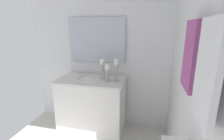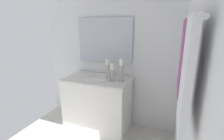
% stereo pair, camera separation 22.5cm
% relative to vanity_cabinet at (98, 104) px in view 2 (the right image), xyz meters
% --- Properties ---
extents(wall_back, '(2.45, 0.04, 2.45)m').
position_rel_vanity_cabinet_xyz_m(wall_back, '(0.90, 1.16, 0.80)').
color(wall_back, white).
rests_on(wall_back, ground).
extents(wall_left, '(0.04, 2.25, 2.45)m').
position_rel_vanity_cabinet_xyz_m(wall_left, '(-0.33, 0.03, 0.80)').
color(wall_left, white).
rests_on(wall_left, ground).
extents(vanity_cabinet, '(0.58, 0.99, 0.84)m').
position_rel_vanity_cabinet_xyz_m(vanity_cabinet, '(0.00, 0.00, 0.00)').
color(vanity_cabinet, white).
rests_on(vanity_cabinet, ground).
extents(sink_basin, '(0.40, 0.40, 0.24)m').
position_rel_vanity_cabinet_xyz_m(sink_basin, '(-0.00, 0.00, 0.38)').
color(sink_basin, white).
rests_on(sink_basin, vanity_cabinet).
extents(mirror, '(0.02, 0.90, 0.68)m').
position_rel_vanity_cabinet_xyz_m(mirror, '(-0.28, 0.00, 0.96)').
color(mirror, silver).
extents(candle_holder_tall, '(0.09, 0.09, 0.32)m').
position_rel_vanity_cabinet_xyz_m(candle_holder_tall, '(0.01, 0.38, 0.59)').
color(candle_holder_tall, '#B7B2A5').
rests_on(candle_holder_tall, vanity_cabinet).
extents(candle_holder_short, '(0.09, 0.09, 0.25)m').
position_rel_vanity_cabinet_xyz_m(candle_holder_short, '(0.05, 0.26, 0.55)').
color(candle_holder_short, '#B7B2A5').
rests_on(candle_holder_short, vanity_cabinet).
extents(candle_holder_mid, '(0.09, 0.09, 0.29)m').
position_rel_vanity_cabinet_xyz_m(candle_holder_mid, '(-0.05, 0.15, 0.57)').
color(candle_holder_mid, '#B7B2A5').
rests_on(candle_holder_mid, vanity_cabinet).
extents(towel_bar, '(0.75, 0.02, 0.02)m').
position_rel_vanity_cabinet_xyz_m(towel_bar, '(1.08, 1.10, 1.17)').
color(towel_bar, silver).
extents(towel_near_vanity, '(0.28, 0.03, 0.49)m').
position_rel_vanity_cabinet_xyz_m(towel_near_vanity, '(0.89, 1.08, 0.95)').
color(towel_near_vanity, '#A54C8C').
rests_on(towel_near_vanity, towel_bar).
extents(towel_center, '(0.28, 0.03, 0.53)m').
position_rel_vanity_cabinet_xyz_m(towel_center, '(1.27, 1.08, 0.93)').
color(towel_center, white).
rests_on(towel_center, towel_bar).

